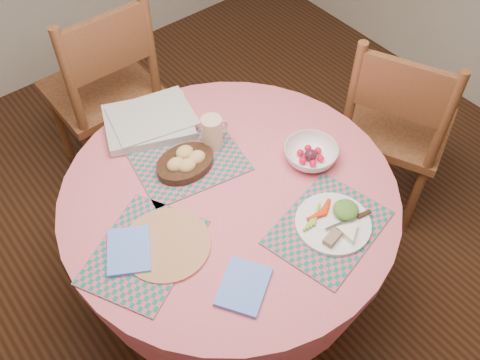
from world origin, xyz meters
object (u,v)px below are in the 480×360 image
object	(u,v)px
wicker_trivet	(166,245)
fruit_bowl	(311,154)
latte_mug	(212,132)
dining_table	(230,223)
dinner_plate	(336,222)
chair_right	(395,126)
chair_back	(105,88)
bread_bowl	(185,162)

from	to	relation	value
wicker_trivet	fruit_bowl	distance (m)	0.64
latte_mug	dining_table	bearing A→B (deg)	-112.73
dining_table	fruit_bowl	xyz separation A→B (m)	(0.34, -0.07, 0.23)
fruit_bowl	dining_table	bearing A→B (deg)	168.59
dining_table	dinner_plate	bearing A→B (deg)	-60.74
fruit_bowl	dinner_plate	bearing A→B (deg)	-117.23
chair_right	wicker_trivet	bearing A→B (deg)	66.12
dining_table	fruit_bowl	size ratio (longest dim) A/B	4.63
chair_right	wicker_trivet	size ratio (longest dim) A/B	3.42
wicker_trivet	fruit_bowl	size ratio (longest dim) A/B	1.12
chair_back	wicker_trivet	world-z (taller)	chair_back
chair_right	bread_bowl	size ratio (longest dim) A/B	4.46
dining_table	fruit_bowl	world-z (taller)	fruit_bowl
dining_table	chair_back	bearing A→B (deg)	88.94
wicker_trivet	bread_bowl	distance (m)	0.35
latte_mug	bread_bowl	bearing A→B (deg)	-169.28
chair_back	fruit_bowl	size ratio (longest dim) A/B	3.96
dinner_plate	fruit_bowl	distance (m)	0.31
chair_right	latte_mug	bearing A→B (deg)	48.62
bread_bowl	chair_back	bearing A→B (deg)	84.81
chair_back	wicker_trivet	distance (m)	1.13
chair_right	chair_back	xyz separation A→B (m)	(-0.92, 1.05, 0.02)
dining_table	chair_back	distance (m)	1.02
chair_right	dinner_plate	distance (m)	0.84
bread_bowl	fruit_bowl	distance (m)	0.47
chair_back	fruit_bowl	world-z (taller)	chair_back
bread_bowl	latte_mug	size ratio (longest dim) A/B	1.68
chair_back	fruit_bowl	bearing A→B (deg)	106.38
dining_table	dinner_plate	world-z (taller)	dinner_plate
chair_back	wicker_trivet	bearing A→B (deg)	73.10
wicker_trivet	latte_mug	size ratio (longest dim) A/B	2.19
dining_table	wicker_trivet	world-z (taller)	wicker_trivet
chair_right	bread_bowl	distance (m)	1.05
wicker_trivet	bread_bowl	bearing A→B (deg)	44.30
bread_bowl	fruit_bowl	world-z (taller)	bread_bowl
dining_table	wicker_trivet	distance (m)	0.37
dining_table	wicker_trivet	bearing A→B (deg)	-170.62
dinner_plate	latte_mug	world-z (taller)	latte_mug
chair_right	latte_mug	world-z (taller)	chair_right
chair_back	bread_bowl	xyz separation A→B (m)	(-0.07, -0.82, 0.23)
bread_bowl	chair_right	bearing A→B (deg)	-12.80
dining_table	wicker_trivet	xyz separation A→B (m)	(-0.31, -0.05, 0.20)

